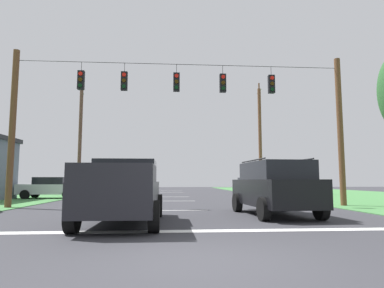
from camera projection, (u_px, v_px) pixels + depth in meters
The scene contains 15 objects.
ground_plane at pixel (199, 262), 5.41m from camera, with size 120.00×120.00×0.00m, color #333338.
stop_bar_stripe at pixel (187, 231), 8.64m from camera, with size 14.11×0.45×0.01m, color white.
lane_dash_0 at pixel (179, 210), 14.59m from camera, with size 0.15×2.50×0.01m, color white.
lane_dash_1 at pixel (175, 201), 21.23m from camera, with size 0.15×2.50×0.01m, color white.
lane_dash_2 at pixel (174, 197), 26.59m from camera, with size 0.15×2.50×0.01m, color white.
lane_dash_3 at pixel (172, 192), 36.34m from camera, with size 0.15×2.50×0.01m, color white.
lane_dash_4 at pixel (171, 191), 41.64m from camera, with size 0.15×2.50×0.01m, color white.
overhead_signal_span at pixel (181, 118), 16.95m from camera, with size 16.76×0.31×7.73m.
pickup_truck at pixel (124, 191), 10.33m from camera, with size 2.29×5.40×1.95m.
suv_black at pixel (274, 187), 12.57m from camera, with size 2.43×4.90×2.05m.
distant_car_crossing_white at pixel (251, 186), 28.13m from camera, with size 2.27×4.42×1.52m.
distant_car_oncoming at pixel (80, 186), 30.67m from camera, with size 2.08×4.33×1.52m.
distant_car_far_parked at pixel (51, 187), 24.15m from camera, with size 4.30×2.03×1.52m.
utility_pole_mid_right at pixel (260, 139), 33.13m from camera, with size 0.32×1.65×10.99m.
utility_pole_near_left at pixel (80, 134), 32.01m from camera, with size 0.33×1.55×11.46m.
Camera 1 is at (-0.52, -5.56, 1.30)m, focal length 31.54 mm.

